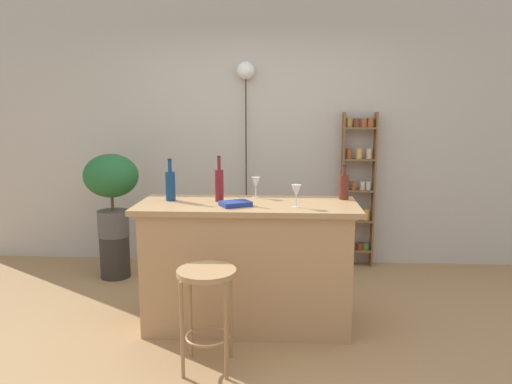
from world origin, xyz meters
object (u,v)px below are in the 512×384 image
Objects in this scene: potted_plant at (111,184)px; wine_glass_left at (256,183)px; pendant_globe_light at (246,75)px; bottle_vinegar at (219,184)px; wine_glass_center at (296,191)px; cookbook at (236,204)px; spice_shelf at (358,189)px; bar_stool at (207,294)px; plant_stool at (115,256)px; bottle_soda_blue at (170,185)px; bottle_olive_oil at (344,186)px.

wine_glass_left is (1.45, -0.75, 0.14)m from potted_plant.
pendant_globe_light is (-0.18, 1.30, 0.93)m from wine_glass_left.
bottle_vinegar reaches higher than wine_glass_center.
wine_glass_left is 0.78× the size of cookbook.
pendant_globe_light reaches higher than spice_shelf.
bar_stool is at bearing -92.05° from pendant_globe_light.
wine_glass_center is 0.78× the size of cookbook.
wine_glass_center is (1.76, -1.13, 0.14)m from potted_plant.
plant_stool is at bearing 147.35° from wine_glass_center.
pendant_globe_light reaches higher than bottle_soda_blue.
bottle_soda_blue is (0.80, -0.91, 0.87)m from plant_stool.
cookbook is (0.13, 0.55, 0.47)m from bar_stool.
wine_glass_center is at bearing 43.13° from bar_stool.
spice_shelf reaches higher than bottle_soda_blue.
bottle_vinegar is 1.08× the size of bottle_soda_blue.
spice_shelf is 1.98m from cookbook.
bottle_vinegar is 2.13× the size of wine_glass_left.
wine_glass_left is at bearing -27.36° from plant_stool.
spice_shelf reaches higher than wine_glass_left.
bottle_vinegar is (1.18, -0.93, 0.15)m from potted_plant.
spice_shelf is 1.80m from wine_glass_center.
cookbook is (-0.44, 0.02, -0.10)m from wine_glass_center.
pendant_globe_light reaches higher than potted_plant.
bottle_olive_oil is at bearing 42.55° from bar_stool.
bar_stool is at bearing -136.87° from wine_glass_center.
bottle_olive_oil is (0.95, 0.87, 0.56)m from bar_stool.
bottle_olive_oil is at bearing -57.00° from pendant_globe_light.
wine_glass_left is 0.39m from cookbook.
bottle_soda_blue is 0.67m from wine_glass_left.
cookbook is at bearing -40.02° from plant_stool.
spice_shelf is 1.94m from bottle_vinegar.
bottle_soda_blue is (-1.65, -1.43, 0.25)m from spice_shelf.
wine_glass_left is (-1.00, -1.27, 0.25)m from spice_shelf.
wine_glass_center is at bearing -73.74° from pendant_globe_light.
potted_plant reaches higher than cookbook.
spice_shelf reaches higher than potted_plant.
pendant_globe_light is at bearing 63.79° from cookbook.
potted_plant is 0.38× the size of pendant_globe_light.
bottle_vinegar is at bearing -131.17° from spice_shelf.
plant_stool is (-2.45, -0.52, -0.62)m from spice_shelf.
potted_plant is 2.32× the size of bottle_vinegar.
spice_shelf is 2.20m from bottle_soda_blue.
bottle_olive_oil is 1.86m from pendant_globe_light.
pendant_globe_light is (1.27, 0.55, 1.07)m from potted_plant.
wine_glass_left reaches higher than cookbook.
potted_plant is at bearing 141.65° from bottle_vinegar.
pendant_globe_light is at bearing 106.26° from wine_glass_center.
bar_stool is 1.02m from bottle_soda_blue.
bar_stool is 2.41× the size of bottle_olive_oil.
bottle_olive_oil is 1.67× the size of wine_glass_left.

